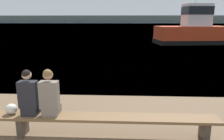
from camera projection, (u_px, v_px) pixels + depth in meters
name	position (u px, v px, depth m)	size (l,w,h in m)	color
water_surface	(120.00, 24.00, 124.37)	(240.00, 240.00, 0.00)	teal
far_shoreline	(121.00, 19.00, 186.20)	(600.00, 12.00, 5.83)	#4C4C42
bench_main	(22.00, 118.00, 4.91)	(8.71, 0.45, 0.49)	brown
person_left	(29.00, 96.00, 4.78)	(0.40, 0.40, 1.04)	black
person_right	(50.00, 95.00, 4.76)	(0.40, 0.40, 1.06)	#70665B
shopping_bag	(11.00, 109.00, 4.90)	(0.26, 0.23, 0.24)	beige
tugboat_red	(193.00, 31.00, 23.56)	(8.11, 4.38, 6.85)	red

